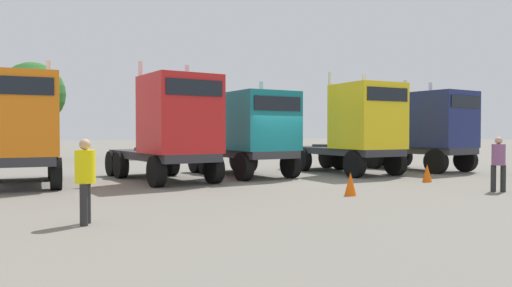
{
  "coord_description": "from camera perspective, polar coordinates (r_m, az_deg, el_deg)",
  "views": [
    {
      "loc": [
        -9.3,
        -15.99,
        1.89
      ],
      "look_at": [
        0.17,
        2.78,
        1.38
      ],
      "focal_mm": 34.29,
      "sensor_mm": 36.0,
      "label": 1
    }
  ],
  "objects": [
    {
      "name": "visitor_with_camera",
      "position": [
        17.12,
        26.43,
        -1.73
      ],
      "size": [
        0.57,
        0.57,
        1.73
      ],
      "rotation": [
        0.0,
        0.0,
        3.96
      ],
      "color": "#262626",
      "rests_on": "ground"
    },
    {
      "name": "semi_truck_red",
      "position": [
        18.36,
        -9.66,
        1.83
      ],
      "size": [
        3.21,
        6.46,
        4.51
      ],
      "rotation": [
        0.0,
        0.0,
        -1.46
      ],
      "color": "#333338",
      "rests_on": "ground"
    },
    {
      "name": "semi_truck_teal",
      "position": [
        20.24,
        -0.34,
        1.32
      ],
      "size": [
        2.94,
        5.94,
        4.09
      ],
      "rotation": [
        0.0,
        0.0,
        -1.5
      ],
      "color": "#333338",
      "rests_on": "ground"
    },
    {
      "name": "ground",
      "position": [
        18.59,
        3.41,
        -4.45
      ],
      "size": [
        200.0,
        200.0,
        0.0
      ],
      "primitive_type": "plane",
      "color": "slate"
    },
    {
      "name": "oak_far_left",
      "position": [
        35.38,
        -24.58,
        5.29
      ],
      "size": [
        4.1,
        4.1,
        6.45
      ],
      "color": "#4C3823",
      "rests_on": "ground"
    },
    {
      "name": "oak_far_right",
      "position": [
        38.19,
        1.74,
        3.82
      ],
      "size": [
        2.83,
        2.83,
        4.96
      ],
      "color": "#4C3823",
      "rests_on": "ground"
    },
    {
      "name": "semi_truck_orange",
      "position": [
        18.13,
        -25.91,
        1.51
      ],
      "size": [
        2.82,
        5.97,
        4.41
      ],
      "rotation": [
        0.0,
        0.0,
        -1.62
      ],
      "color": "#333338",
      "rests_on": "ground"
    },
    {
      "name": "oak_far_centre",
      "position": [
        36.86,
        -10.0,
        5.26
      ],
      "size": [
        4.0,
        4.0,
        6.42
      ],
      "color": "#4C3823",
      "rests_on": "ground"
    },
    {
      "name": "semi_truck_navy",
      "position": [
        24.81,
        19.67,
        1.48
      ],
      "size": [
        3.2,
        6.34,
        4.35
      ],
      "rotation": [
        0.0,
        0.0,
        -1.46
      ],
      "color": "#333338",
      "rests_on": "ground"
    },
    {
      "name": "traffic_cone_mid",
      "position": [
        19.42,
        19.33,
        -3.28
      ],
      "size": [
        0.36,
        0.36,
        0.67
      ],
      "primitive_type": "cone",
      "color": "#F2590C",
      "rests_on": "ground"
    },
    {
      "name": "semi_truck_yellow",
      "position": [
        21.97,
        11.8,
        1.79
      ],
      "size": [
        2.57,
        6.34,
        4.53
      ],
      "rotation": [
        0.0,
        0.0,
        -1.57
      ],
      "color": "#333338",
      "rests_on": "ground"
    },
    {
      "name": "traffic_cone_near",
      "position": [
        14.72,
        10.96,
        -4.65
      ],
      "size": [
        0.36,
        0.36,
        0.69
      ],
      "primitive_type": "cone",
      "color": "#F2590C",
      "rests_on": "ground"
    },
    {
      "name": "visitor_in_hivis",
      "position": [
        10.5,
        -19.31,
        -3.48
      ],
      "size": [
        0.51,
        0.51,
        1.74
      ],
      "rotation": [
        0.0,
        0.0,
        2.81
      ],
      "color": "#282828",
      "rests_on": "ground"
    }
  ]
}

